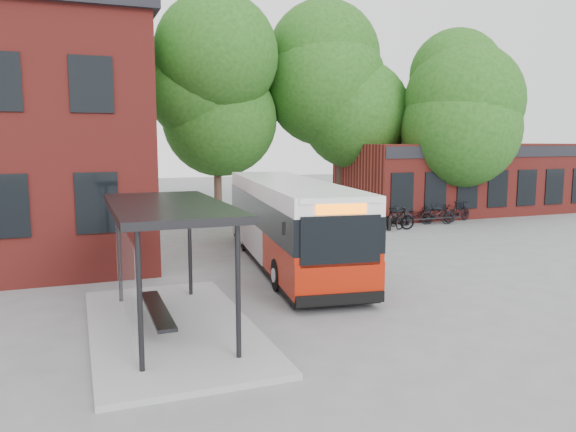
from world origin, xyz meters
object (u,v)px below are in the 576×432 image
object	(u,v)px
bicycle_1	(396,219)
bicycle_3	(401,217)
bicycle_4	(416,215)
bicycle_7	(459,211)
bicycle_2	(395,218)
bus_shelter	(170,267)
bicycle_5	(437,214)
bicycle_6	(438,214)
city_bus	(288,223)
bicycle_0	(392,222)

from	to	relation	value
bicycle_1	bicycle_3	distance (m)	1.33
bicycle_4	bicycle_7	distance (m)	2.46
bicycle_2	bicycle_7	bearing A→B (deg)	-83.64
bus_shelter	bicycle_3	size ratio (longest dim) A/B	4.49
bicycle_3	bicycle_4	distance (m)	1.34
bicycle_5	bicycle_7	distance (m)	1.75
bicycle_2	bicycle_6	size ratio (longest dim) A/B	0.87
city_bus	bicycle_5	size ratio (longest dim) A/B	6.64
bicycle_1	bicycle_7	world-z (taller)	bicycle_7
city_bus	bicycle_1	distance (m)	9.02
bicycle_5	bicycle_1	bearing A→B (deg)	122.60
bicycle_0	bicycle_1	xyz separation A→B (m)	(0.30, 0.10, 0.11)
bicycle_2	bicycle_7	world-z (taller)	bicycle_7
bicycle_1	bicycle_4	bearing A→B (deg)	-43.08
bicycle_1	bicycle_0	bearing A→B (deg)	119.60
bicycle_1	bicycle_4	distance (m)	2.60
bicycle_0	bicycle_3	world-z (taller)	bicycle_3
bicycle_6	bicycle_2	bearing A→B (deg)	103.55
bicycle_1	bicycle_5	distance (m)	3.00
city_bus	bicycle_6	distance (m)	12.36
city_bus	bicycle_6	bearing A→B (deg)	38.23
bus_shelter	city_bus	world-z (taller)	bus_shelter
bus_shelter	bicycle_1	world-z (taller)	bus_shelter
bus_shelter	bicycle_1	distance (m)	16.05
bicycle_2	bicycle_3	size ratio (longest dim) A/B	1.00
bus_shelter	bicycle_6	xyz separation A→B (m)	(15.41, 11.57, -0.98)
bicycle_0	bicycle_1	world-z (taller)	bicycle_1
bicycle_0	bicycle_1	distance (m)	0.34
bicycle_4	bicycle_5	xyz separation A→B (m)	(0.77, -0.70, 0.08)
bicycle_4	bicycle_6	world-z (taller)	bicycle_6
bicycle_6	bicycle_5	bearing A→B (deg)	150.49
bicycle_0	bicycle_4	bearing A→B (deg)	-71.49
bicycle_0	bicycle_6	xyz separation A→B (m)	(3.50, 1.29, 0.05)
bicycle_1	bicycle_7	bearing A→B (deg)	-62.64
bicycle_4	bus_shelter	bearing A→B (deg)	129.34
bicycle_6	bicycle_1	bearing A→B (deg)	120.47
bicycle_4	bicycle_5	size ratio (longest dim) A/B	0.97
bicycle_2	bicycle_1	bearing A→B (deg)	153.47
bicycle_0	bicycle_5	bearing A→B (deg)	-89.17
bicycle_1	bicycle_4	size ratio (longest dim) A/B	1.08
bicycle_2	city_bus	bearing A→B (deg)	130.05
city_bus	bicycle_6	world-z (taller)	city_bus
bicycle_1	city_bus	bearing A→B (deg)	136.03
bus_shelter	bicycle_6	size ratio (longest dim) A/B	3.91
bus_shelter	bicycle_7	distance (m)	20.46
bicycle_1	bicycle_2	xyz separation A→B (m)	(0.57, 1.03, -0.12)
bicycle_0	bicycle_3	size ratio (longest dim) A/B	1.03
bicycle_2	bicycle_7	size ratio (longest dim) A/B	0.88
bicycle_0	bus_shelter	bearing A→B (deg)	115.75
bicycle_4	bicycle_2	bearing A→B (deg)	106.85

